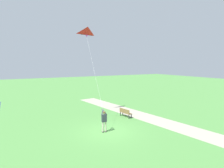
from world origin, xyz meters
The scene contains 5 objects.
ground_plane centered at (0.00, 0.00, 0.00)m, with size 120.00×120.00×0.00m, color #569947.
walkway_path centered at (-5.81, 2.00, 0.01)m, with size 2.40×32.00×0.02m, color #B7AD99.
person_kite_flyer centered at (0.34, 0.01, 1.05)m, with size 0.52×0.62×1.83m.
flying_kite centered at (-0.56, -5.45, 8.72)m, with size 1.72×5.55×7.49m.
park_bench_near_walkway centered at (-3.47, -2.73, 0.51)m, with size 0.64×1.55×0.88m.
Camera 1 is at (6.96, 13.23, 5.56)m, focal length 30.32 mm.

